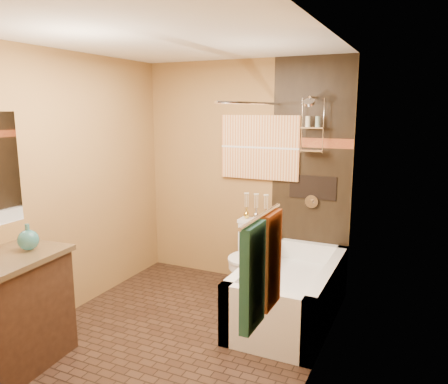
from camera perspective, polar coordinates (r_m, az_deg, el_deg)
The scene contains 22 objects.
floor at distance 4.08m, azimuth -6.13°, elevation -18.16°, with size 3.00×3.00×0.00m, color black.
wall_left at distance 4.38m, azimuth -20.04°, elevation 0.70°, with size 0.02×3.00×2.50m, color olive.
wall_right at distance 3.19m, azimuth 12.21°, elevation -2.50°, with size 0.02×3.00×2.50m, color olive.
wall_back at distance 4.96m, azimuth 2.57°, elevation 2.49°, with size 2.40×0.02×2.50m, color olive.
wall_front at distance 2.53m, azimuth -24.70°, elevation -6.83°, with size 2.40×0.02×2.50m, color olive.
ceiling at distance 3.60m, azimuth -6.98°, elevation 19.20°, with size 3.00×3.00×0.00m, color silver.
alcove_tile_back at distance 4.71m, azimuth 11.26°, elevation 1.83°, with size 0.85×0.01×2.50m, color black.
alcove_tile_right at distance 3.91m, azimuth 14.52°, elevation -0.14°, with size 0.01×1.50×2.50m, color black.
mosaic_band_back at distance 4.66m, azimuth 11.40°, elevation 6.32°, with size 0.85×0.01×0.10m, color maroon.
mosaic_band_right at distance 3.86m, azimuth 14.64°, elevation 5.27°, with size 0.01×1.50×0.10m, color maroon.
alcove_niche at distance 4.71m, azimuth 11.50°, elevation 0.60°, with size 0.50×0.01×0.25m, color black.
shower_fixtures at distance 4.55m, azimuth 11.43°, elevation 6.79°, with size 0.24×0.33×1.16m.
curtain_rod at distance 4.06m, azimuth 3.85°, elevation 11.51°, with size 0.03×0.03×1.55m, color silver.
towel_bar at distance 2.17m, azimuth 4.86°, elevation -3.14°, with size 0.02×0.02×0.55m, color silver.
towel_teal at distance 2.14m, azimuth 3.77°, elevation -10.98°, with size 0.05×0.22×0.52m, color #1C5460.
towel_rust at distance 2.37m, azimuth 6.09°, elevation -8.81°, with size 0.05×0.22×0.52m, color brown.
sunset_painting at distance 4.83m, azimuth 4.69°, elevation 5.82°, with size 0.90×0.04×0.70m, color #CF6A30.
bathtub at distance 4.31m, azimuth 8.63°, elevation -13.27°, with size 0.80×1.50×0.55m.
toilet at distance 4.84m, azimuth 3.41°, elevation -8.35°, with size 0.38×0.56×0.75m.
vanity at distance 3.78m, azimuth -27.18°, elevation -14.21°, with size 0.69×1.05×0.89m.
teal_bottle at distance 3.71m, azimuth -24.22°, elevation -5.40°, with size 0.16×0.16×0.25m, color #287479, non-canonical shape.
bud_vases at distance 4.85m, azimuth 4.22°, elevation -1.82°, with size 0.29×0.06×0.29m.
Camera 1 is at (1.87, -3.03, 1.98)m, focal length 35.00 mm.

